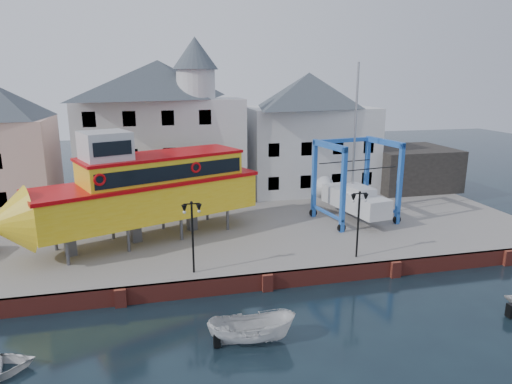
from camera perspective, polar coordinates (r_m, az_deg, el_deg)
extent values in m
plane|color=black|center=(26.54, 1.40, -12.19)|extent=(140.00, 140.00, 0.00)
cube|color=slate|center=(36.33, -2.99, -3.94)|extent=(44.00, 22.00, 1.00)
cube|color=maroon|center=(26.43, 1.34, -11.11)|extent=(44.00, 0.25, 1.00)
cube|color=maroon|center=(25.64, -16.58, -12.57)|extent=(0.60, 0.36, 1.00)
cube|color=maroon|center=(26.28, 1.43, -11.26)|extent=(0.60, 0.36, 1.00)
cube|color=maroon|center=(29.18, 17.02, -9.23)|extent=(0.60, 0.36, 1.00)
cube|color=maroon|center=(33.78, 28.94, -7.20)|extent=(0.60, 0.36, 1.00)
cube|color=#D2A794|center=(43.27, -29.11, 3.02)|extent=(8.00, 7.00, 7.50)
cube|color=black|center=(40.29, -29.33, -0.85)|extent=(1.00, 0.08, 1.20)
cube|color=silver|center=(41.98, -11.70, 5.28)|extent=(14.00, 8.00, 9.00)
pyramid|color=#373E47|center=(41.51, -12.13, 13.62)|extent=(14.00, 8.00, 3.20)
cube|color=black|center=(38.89, -19.41, -0.30)|extent=(1.00, 0.08, 1.20)
cube|color=black|center=(38.67, -14.99, -0.05)|extent=(1.00, 0.08, 1.20)
cube|color=black|center=(38.67, -10.55, 0.20)|extent=(1.00, 0.08, 1.20)
cube|color=black|center=(38.91, -6.14, 0.44)|extent=(1.00, 0.08, 1.20)
cube|color=black|center=(38.30, -19.77, 4.05)|extent=(1.00, 0.08, 1.20)
cube|color=black|center=(38.07, -15.28, 4.33)|extent=(1.00, 0.08, 1.20)
cube|color=black|center=(38.07, -10.76, 4.58)|extent=(1.00, 0.08, 1.20)
cube|color=black|center=(38.31, -6.26, 4.80)|extent=(1.00, 0.08, 1.20)
cube|color=black|center=(37.93, -20.15, 8.51)|extent=(1.00, 0.08, 1.20)
cube|color=black|center=(37.69, -15.58, 8.82)|extent=(1.00, 0.08, 1.20)
cube|color=black|center=(37.70, -10.97, 9.08)|extent=(1.00, 0.08, 1.20)
cube|color=black|center=(37.94, -6.38, 9.28)|extent=(1.00, 0.08, 1.20)
cylinder|color=silver|center=(39.31, -7.52, 13.21)|extent=(3.20, 3.20, 2.40)
cone|color=#373E47|center=(39.35, -7.64, 16.85)|extent=(3.80, 3.80, 2.60)
cube|color=silver|center=(45.13, 6.43, 5.44)|extent=(12.00, 8.00, 8.00)
pyramid|color=#373E47|center=(44.63, 6.63, 12.57)|extent=(12.00, 8.00, 3.20)
cube|color=black|center=(40.53, 2.21, 1.07)|extent=(1.00, 0.08, 1.20)
cube|color=black|center=(41.41, 6.21, 1.28)|extent=(1.00, 0.08, 1.20)
cube|color=black|center=(42.49, 10.04, 1.48)|extent=(1.00, 0.08, 1.20)
cube|color=black|center=(43.75, 13.65, 1.65)|extent=(1.00, 0.08, 1.20)
cube|color=black|center=(39.96, 2.25, 5.26)|extent=(1.00, 0.08, 1.20)
cube|color=black|center=(40.85, 6.33, 5.39)|extent=(1.00, 0.08, 1.20)
cube|color=black|center=(41.94, 10.21, 5.48)|extent=(1.00, 0.08, 1.20)
cube|color=black|center=(43.22, 13.88, 5.54)|extent=(1.00, 0.08, 1.20)
cube|color=black|center=(48.01, 18.51, 2.90)|extent=(8.00, 7.00, 4.00)
cylinder|color=black|center=(25.82, -7.91, -5.85)|extent=(0.12, 0.12, 4.00)
cube|color=black|center=(25.20, -8.07, -1.47)|extent=(0.90, 0.06, 0.06)
sphere|color=black|center=(25.18, -8.07, -1.32)|extent=(0.16, 0.16, 0.16)
cone|color=black|center=(25.24, -8.95, -2.11)|extent=(0.32, 0.32, 0.45)
sphere|color=silver|center=(25.29, -8.94, -2.50)|extent=(0.18, 0.18, 0.18)
cone|color=black|center=(25.31, -7.15, -2.01)|extent=(0.32, 0.32, 0.45)
sphere|color=silver|center=(25.36, -7.13, -2.40)|extent=(0.18, 0.18, 0.18)
cylinder|color=black|center=(28.43, 12.63, -4.18)|extent=(0.12, 0.12, 4.00)
cube|color=black|center=(27.86, 12.85, -0.17)|extent=(0.90, 0.06, 0.06)
sphere|color=black|center=(27.85, 12.86, -0.03)|extent=(0.16, 0.16, 0.16)
cone|color=black|center=(27.76, 12.08, -0.76)|extent=(0.32, 0.32, 0.45)
sphere|color=silver|center=(27.80, 12.06, -1.12)|extent=(0.18, 0.18, 0.18)
cone|color=black|center=(28.10, 13.56, -0.66)|extent=(0.32, 0.32, 0.45)
sphere|color=silver|center=(28.15, 13.53, -1.01)|extent=(0.18, 0.18, 0.18)
cylinder|color=#59595E|center=(29.16, -22.52, -6.99)|extent=(0.26, 0.26, 1.59)
cylinder|color=#59595E|center=(31.91, -23.78, -5.32)|extent=(0.26, 0.26, 1.59)
cylinder|color=#59595E|center=(30.09, -15.65, -5.76)|extent=(0.26, 0.26, 1.59)
cylinder|color=#59595E|center=(32.76, -17.46, -4.26)|extent=(0.26, 0.26, 1.59)
cylinder|color=#59595E|center=(31.43, -9.31, -4.55)|extent=(0.26, 0.26, 1.59)
cylinder|color=#59595E|center=(34.00, -11.55, -3.21)|extent=(0.26, 0.26, 1.59)
cylinder|color=#59595E|center=(33.14, -3.58, -3.40)|extent=(0.26, 0.26, 1.59)
cylinder|color=#59595E|center=(35.58, -6.12, -2.22)|extent=(0.26, 0.26, 1.59)
cube|color=#59595E|center=(30.63, -22.22, -5.96)|extent=(0.79, 0.73, 1.59)
cube|color=#59595E|center=(31.75, -14.80, -4.65)|extent=(0.79, 0.73, 1.59)
cube|color=#59595E|center=(33.37, -8.02, -3.39)|extent=(0.79, 0.73, 1.59)
cube|color=yellow|center=(31.56, -13.23, -0.96)|extent=(15.22, 9.35, 2.33)
cone|color=yellow|center=(29.56, -28.73, -3.40)|extent=(3.68, 4.60, 4.02)
cube|color=#BA060B|center=(31.26, -13.36, 1.29)|extent=(15.58, 9.63, 0.23)
cube|color=yellow|center=(31.51, -11.67, 2.86)|extent=(11.15, 7.35, 1.69)
cube|color=black|center=(29.87, -10.23, 2.41)|extent=(9.41, 3.92, 0.95)
cube|color=black|center=(33.15, -12.97, 3.43)|extent=(9.41, 3.92, 0.95)
cube|color=#BA060B|center=(31.34, -11.75, 4.54)|extent=(11.38, 7.53, 0.19)
cube|color=silver|center=(29.93, -18.33, 5.36)|extent=(3.59, 3.59, 1.92)
cube|color=black|center=(28.59, -17.48, 5.21)|extent=(2.16, 0.93, 0.85)
torus|color=#BA060B|center=(28.13, -18.96, 1.47)|extent=(0.74, 0.42, 0.74)
torus|color=#BA060B|center=(30.49, -7.51, 3.06)|extent=(0.74, 0.42, 0.74)
cube|color=#1E4AA6|center=(32.52, 10.85, 0.16)|extent=(0.35, 0.35, 6.10)
cylinder|color=black|center=(33.28, 10.63, -4.43)|extent=(0.64, 0.32, 0.61)
cube|color=#1E4AA6|center=(35.87, 7.29, 1.61)|extent=(0.35, 0.35, 6.10)
cylinder|color=black|center=(36.56, 7.15, -2.59)|extent=(0.64, 0.32, 0.61)
cube|color=#1E4AA6|center=(35.44, 17.51, 0.91)|extent=(0.35, 0.35, 6.10)
cylinder|color=black|center=(36.14, 17.19, -3.33)|extent=(0.64, 0.32, 0.61)
cube|color=#1E4AA6|center=(38.53, 13.65, 2.20)|extent=(0.35, 0.35, 6.10)
cylinder|color=black|center=(39.18, 13.42, -1.73)|extent=(0.64, 0.32, 0.61)
cube|color=#1E4AA6|center=(33.64, 9.17, 5.74)|extent=(1.03, 4.35, 0.43)
cube|color=#1E4AA6|center=(34.73, 8.84, -2.58)|extent=(0.94, 4.33, 0.18)
cube|color=#1E4AA6|center=(36.47, 15.80, 6.03)|extent=(1.03, 4.35, 0.43)
cube|color=#1E4AA6|center=(37.48, 15.28, -1.67)|extent=(0.94, 4.33, 0.18)
cube|color=#1E4AA6|center=(36.65, 10.79, 6.35)|extent=(5.21, 1.17, 0.31)
cube|color=silver|center=(35.86, 12.24, -1.04)|extent=(3.07, 6.78, 1.40)
cone|color=silver|center=(38.99, 9.00, 0.33)|extent=(2.21, 1.71, 2.01)
cube|color=#59595E|center=(36.13, 12.16, -2.58)|extent=(0.47, 1.58, 0.61)
cube|color=silver|center=(35.28, 12.73, 0.29)|extent=(1.81, 2.81, 0.52)
cylinder|color=#99999E|center=(35.21, 12.31, 7.79)|extent=(0.18, 0.18, 9.59)
cube|color=black|center=(34.01, 13.99, 2.83)|extent=(4.59, 0.89, 0.05)
cube|color=black|center=(36.52, 11.07, 3.75)|extent=(4.59, 0.89, 0.05)
imported|color=silver|center=(21.96, -0.55, -18.28)|extent=(4.17, 1.96, 1.55)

